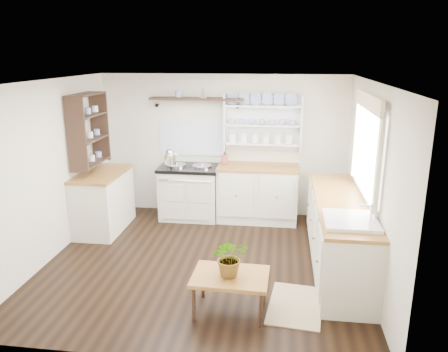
{
  "coord_description": "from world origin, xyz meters",
  "views": [
    {
      "loc": [
        0.94,
        -5.07,
        2.62
      ],
      "look_at": [
        0.24,
        0.25,
        1.1
      ],
      "focal_mm": 35.0,
      "sensor_mm": 36.0,
      "label": 1
    }
  ],
  "objects": [
    {
      "name": "floor_rug",
      "position": [
        1.16,
        -0.88,
        0.01
      ],
      "size": [
        0.64,
        0.91,
        0.02
      ],
      "primitive_type": "cube",
      "rotation": [
        0.0,
        0.0,
        -0.11
      ],
      "color": "olive",
      "rests_on": "floor"
    },
    {
      "name": "ceiling",
      "position": [
        0.0,
        0.0,
        2.3
      ],
      "size": [
        4.0,
        3.8,
        0.01
      ],
      "primitive_type": "cube",
      "color": "white",
      "rests_on": "wall_back"
    },
    {
      "name": "wall_back",
      "position": [
        0.0,
        1.9,
        1.15
      ],
      "size": [
        4.0,
        0.02,
        2.3
      ],
      "primitive_type": "cube",
      "color": "beige",
      "rests_on": "ground"
    },
    {
      "name": "window",
      "position": [
        1.95,
        0.15,
        1.56
      ],
      "size": [
        0.08,
        1.55,
        1.22
      ],
      "color": "white",
      "rests_on": "wall_right"
    },
    {
      "name": "plate_rack",
      "position": [
        0.65,
        1.86,
        1.56
      ],
      "size": [
        1.2,
        0.22,
        0.9
      ],
      "color": "white",
      "rests_on": "wall_back"
    },
    {
      "name": "high_shelf",
      "position": [
        -0.4,
        1.78,
        1.91
      ],
      "size": [
        1.5,
        0.29,
        0.16
      ],
      "color": "black",
      "rests_on": "wall_back"
    },
    {
      "name": "belfast_sink",
      "position": [
        1.7,
        -0.65,
        0.8
      ],
      "size": [
        0.55,
        0.6,
        0.45
      ],
      "color": "white",
      "rests_on": "right_cabinets"
    },
    {
      "name": "kettle",
      "position": [
        -0.78,
        1.45,
        1.05
      ],
      "size": [
        0.19,
        0.19,
        0.23
      ],
      "primitive_type": null,
      "color": "silver",
      "rests_on": "aga_cooker"
    },
    {
      "name": "left_shelving",
      "position": [
        -1.84,
        0.9,
        1.55
      ],
      "size": [
        0.28,
        0.8,
        1.05
      ],
      "primitive_type": "cube",
      "color": "black",
      "rests_on": "wall_left"
    },
    {
      "name": "wall_right",
      "position": [
        2.0,
        0.0,
        1.15
      ],
      "size": [
        0.02,
        3.8,
        2.3
      ],
      "primitive_type": "cube",
      "color": "beige",
      "rests_on": "ground"
    },
    {
      "name": "potted_plant",
      "position": [
        0.48,
        -1.07,
        0.62
      ],
      "size": [
        0.43,
        0.39,
        0.41
      ],
      "primitive_type": "imported",
      "rotation": [
        0.0,
        0.0,
        0.22
      ],
      "color": "#3F7233",
      "rests_on": "center_table"
    },
    {
      "name": "left_cabinets",
      "position": [
        -1.7,
        0.9,
        0.46
      ],
      "size": [
        0.62,
        1.13,
        0.9
      ],
      "color": "silver",
      "rests_on": "floor"
    },
    {
      "name": "back_cabinets",
      "position": [
        0.6,
        1.6,
        0.46
      ],
      "size": [
        1.27,
        0.63,
        0.9
      ],
      "color": "silver",
      "rests_on": "floor"
    },
    {
      "name": "utensil_crock",
      "position": [
        0.05,
        1.68,
        0.97
      ],
      "size": [
        0.11,
        0.11,
        0.13
      ],
      "primitive_type": "cylinder",
      "color": "#994738",
      "rests_on": "back_cabinets"
    },
    {
      "name": "wall_left",
      "position": [
        -2.0,
        0.0,
        1.15
      ],
      "size": [
        0.02,
        3.8,
        2.3
      ],
      "primitive_type": "cube",
      "color": "beige",
      "rests_on": "ground"
    },
    {
      "name": "floor",
      "position": [
        0.0,
        0.0,
        0.0
      ],
      "size": [
        4.0,
        3.8,
        0.01
      ],
      "primitive_type": "cube",
      "color": "black",
      "rests_on": "ground"
    },
    {
      "name": "right_cabinets",
      "position": [
        1.7,
        0.1,
        0.46
      ],
      "size": [
        0.62,
        2.43,
        0.9
      ],
      "color": "silver",
      "rests_on": "floor"
    },
    {
      "name": "center_table",
      "position": [
        0.48,
        -1.07,
        0.37
      ],
      "size": [
        0.79,
        0.58,
        0.42
      ],
      "rotation": [
        0.0,
        0.0,
        -0.03
      ],
      "color": "brown",
      "rests_on": "floor"
    },
    {
      "name": "aga_cooker",
      "position": [
        -0.5,
        1.57,
        0.44
      ],
      "size": [
        0.96,
        0.67,
        0.89
      ],
      "color": "beige",
      "rests_on": "floor"
    }
  ]
}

